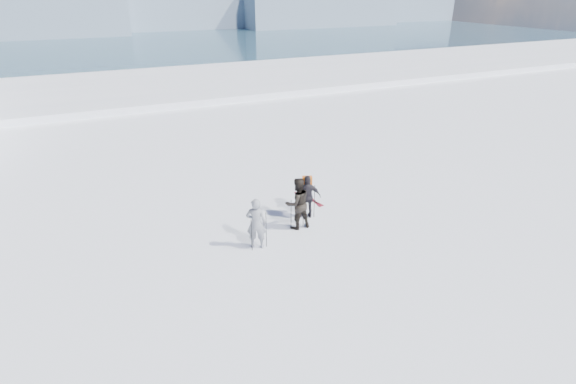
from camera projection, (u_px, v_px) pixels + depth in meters
name	position (u px, v px, depth m)	size (l,w,h in m)	color
lake_basin	(191.00, 155.00, 42.26)	(820.00, 820.00, 71.62)	white
far_mountain_range	(108.00, 4.00, 403.58)	(770.00, 110.00, 53.00)	slate
skier_grey	(256.00, 223.00, 14.81)	(0.66, 0.43, 1.80)	gray
skier_dark	(297.00, 203.00, 16.01)	(0.94, 0.73, 1.94)	black
skier_pack	(308.00, 197.00, 16.81)	(0.99, 0.41, 1.69)	black
backpack	(307.00, 167.00, 16.57)	(0.36, 0.20, 0.53)	orange
ski_poles	(289.00, 215.00, 15.94)	(3.02, 1.35, 1.32)	black
skis_loose	(310.00, 198.00, 18.60)	(0.55, 1.70, 0.03)	black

